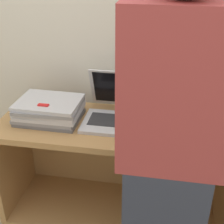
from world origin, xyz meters
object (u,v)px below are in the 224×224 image
laptop_open (116,111)px  person (169,157)px  laptop_stack_left (49,110)px  laptop_stack_right (184,126)px

laptop_open → person: 0.62m
laptop_stack_left → laptop_stack_right: (0.76, 0.00, -0.03)m
laptop_stack_left → laptop_open: bearing=9.4°
laptop_stack_right → person: bearing=-100.1°
laptop_stack_left → person: bearing=-35.0°
laptop_stack_left → laptop_stack_right: bearing=0.1°
laptop_open → laptop_stack_right: (0.39, -0.06, -0.02)m
laptop_stack_right → person: 0.50m
laptop_open → laptop_stack_left: size_ratio=1.02×
laptop_stack_left → laptop_stack_right: laptop_stack_left is taller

